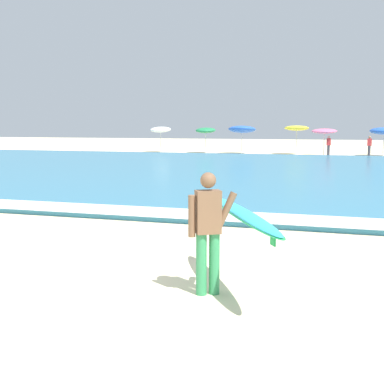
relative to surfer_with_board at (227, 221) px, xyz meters
The scene contains 12 objects.
ground_plane 2.75m from the surfer_with_board, behind, with size 160.00×160.00×0.00m, color beige.
sea 18.80m from the surfer_with_board, 97.80° to the left, with size 120.00×28.00×0.14m, color teal.
surf_foam 5.86m from the surfer_with_board, 116.10° to the left, with size 120.00×1.41×0.01m, color white.
surfer_with_board is the anchor object (origin of this frame).
beach_umbrella_0 37.60m from the surfer_with_board, 112.04° to the left, with size 1.81×1.84×2.33m.
beach_umbrella_1 36.44m from the surfer_with_board, 105.99° to the left, with size 1.73×1.76×2.25m.
beach_umbrella_2 35.52m from the surfer_with_board, 101.08° to the left, with size 2.30×2.34×2.43m.
beach_umbrella_3 35.21m from the surfer_with_board, 93.84° to the left, with size 1.97×1.99×2.39m.
beach_umbrella_4 33.83m from the surfer_with_board, 90.17° to the left, with size 1.93×1.96×2.18m.
beach_umbrella_5 35.09m from the surfer_with_board, 82.93° to the left, with size 2.14×2.15×2.23m.
beachgoer_near_row_left 33.53m from the surfer_with_board, 89.55° to the left, with size 0.32×0.20×1.58m.
beachgoer_near_row_mid 33.80m from the surfer_with_board, 84.48° to the left, with size 0.32×0.20×1.58m.
Camera 1 is at (4.10, -6.65, 2.37)m, focal length 46.84 mm.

